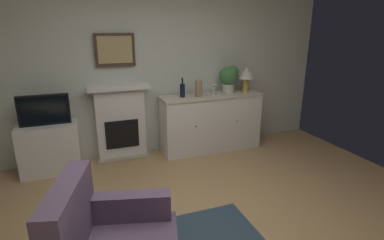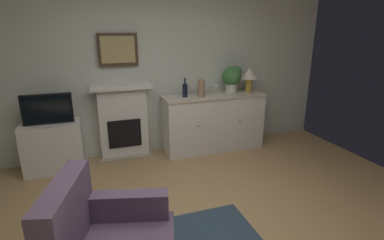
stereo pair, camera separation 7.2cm
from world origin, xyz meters
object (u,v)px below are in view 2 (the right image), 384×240
object	(u,v)px
wine_glass_left	(211,88)
tv_set	(47,109)
wine_glass_center	(217,87)
potted_plant_small	(232,77)
fireplace_unit	(123,122)
sideboard_cabinet	(214,122)
wine_bottle	(185,90)
tv_cabinet	(53,147)
table_lamp	(249,75)
framed_picture	(118,50)
vase_decorative	(201,88)

from	to	relation	value
wine_glass_left	tv_set	bearing A→B (deg)	178.74
tv_set	wine_glass_center	bearing A→B (deg)	-0.32
potted_plant_small	fireplace_unit	bearing A→B (deg)	175.59
sideboard_cabinet	wine_glass_center	distance (m)	0.57
wine_bottle	tv_cabinet	xyz separation A→B (m)	(-1.89, 0.01, -0.66)
table_lamp	wine_bottle	size ratio (longest dim) A/B	1.38
tv_set	potted_plant_small	xyz separation A→B (m)	(2.69, 0.05, 0.27)
sideboard_cabinet	table_lamp	world-z (taller)	table_lamp
framed_picture	tv_cabinet	distance (m)	1.61
wine_bottle	framed_picture	bearing A→B (deg)	166.68
framed_picture	tv_set	world-z (taller)	framed_picture
sideboard_cabinet	vase_decorative	xyz separation A→B (m)	(-0.24, -0.05, 0.59)
fireplace_unit	table_lamp	distance (m)	2.09
wine_bottle	vase_decorative	bearing A→B (deg)	-13.31
sideboard_cabinet	tv_cabinet	bearing A→B (deg)	179.64
sideboard_cabinet	tv_set	size ratio (longest dim) A/B	2.59
fireplace_unit	table_lamp	world-z (taller)	table_lamp
framed_picture	potted_plant_small	size ratio (longest dim) A/B	1.28
wine_bottle	vase_decorative	xyz separation A→B (m)	(0.24, -0.06, 0.03)
sideboard_cabinet	vase_decorative	size ratio (longest dim) A/B	5.70
table_lamp	vase_decorative	bearing A→B (deg)	-176.57
wine_glass_left	tv_set	distance (m)	2.29
potted_plant_small	framed_picture	bearing A→B (deg)	174.09
vase_decorative	potted_plant_small	bearing A→B (deg)	9.66
fireplace_unit	vase_decorative	size ratio (longest dim) A/B	3.91
fireplace_unit	framed_picture	size ratio (longest dim) A/B	2.00
fireplace_unit	wine_glass_center	world-z (taller)	fireplace_unit
sideboard_cabinet	tv_cabinet	world-z (taller)	sideboard_cabinet
wine_glass_center	potted_plant_small	bearing A→B (deg)	12.86
fireplace_unit	tv_set	distance (m)	1.05
wine_bottle	wine_glass_center	distance (m)	0.50
wine_glass_left	vase_decorative	world-z (taller)	vase_decorative
wine_bottle	tv_set	bearing A→B (deg)	-179.57
tv_cabinet	vase_decorative	bearing A→B (deg)	-1.75
framed_picture	tv_cabinet	bearing A→B (deg)	-167.99
wine_glass_center	sideboard_cabinet	bearing A→B (deg)	145.53
tv_cabinet	potted_plant_small	distance (m)	2.81
tv_set	fireplace_unit	bearing A→B (deg)	10.77
wine_glass_center	potted_plant_small	world-z (taller)	potted_plant_small
framed_picture	tv_set	size ratio (longest dim) A/B	0.89
wine_bottle	vase_decorative	world-z (taller)	wine_bottle
table_lamp	tv_set	bearing A→B (deg)	-179.84
vase_decorative	tv_set	size ratio (longest dim) A/B	0.45
tv_cabinet	sideboard_cabinet	bearing A→B (deg)	-0.36
table_lamp	potted_plant_small	world-z (taller)	potted_plant_small
wine_glass_center	tv_cabinet	size ratio (longest dim) A/B	0.22
sideboard_cabinet	wine_bottle	xyz separation A→B (m)	(-0.47, 0.01, 0.55)
wine_glass_left	potted_plant_small	xyz separation A→B (m)	(0.40, 0.10, 0.13)
wine_glass_left	wine_glass_center	size ratio (longest dim) A/B	1.00
tv_set	vase_decorative	bearing A→B (deg)	-1.13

